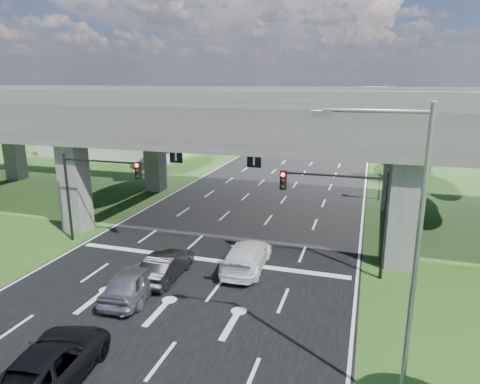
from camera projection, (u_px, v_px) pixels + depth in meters
The scene contains 19 objects.
ground at pixel (183, 286), 22.61m from camera, with size 160.00×160.00×0.00m, color #284917.
road at pixel (239, 226), 31.86m from camera, with size 18.00×120.00×0.03m, color black.
overpass at pixel (246, 117), 31.71m from camera, with size 80.00×15.00×10.00m.
warehouse at pixel (118, 141), 61.83m from camera, with size 20.00×10.00×4.00m, color #9E9E99.
signal_right at pixel (344, 202), 22.99m from camera, with size 5.76×0.54×6.00m.
signal_left at pixel (94, 183), 27.41m from camera, with size 5.76×0.54×6.00m.
streetlight_near at pixel (404, 243), 12.73m from camera, with size 3.38×0.25×10.00m.
streetlight_far at pixel (384, 131), 40.48m from camera, with size 3.38×0.25×10.00m.
streetlight_beyond at pixel (381, 118), 55.28m from camera, with size 3.38×0.25×10.00m.
tree_left_near at pixel (164, 131), 49.39m from camera, with size 4.50×4.50×7.80m.
tree_left_mid at pixel (171, 129), 57.80m from camera, with size 3.91×3.90×6.76m.
tree_left_far at pixel (219, 117), 63.83m from camera, with size 4.80×4.80×8.32m.
tree_right_near at pixel (412, 141), 43.69m from camera, with size 4.20×4.20×7.28m.
tree_right_mid at pixel (434, 136), 50.33m from camera, with size 3.91×3.90×6.76m.
tree_right_far at pixel (395, 123), 58.70m from camera, with size 4.50×4.50×7.80m.
car_silver at pixel (134, 281), 21.28m from camera, with size 1.91×4.75×1.62m, color #A4A7AC.
car_dark at pixel (166, 266), 23.25m from camera, with size 1.56×4.48×1.48m, color black.
car_white at pixel (246, 256), 24.44m from camera, with size 2.18×5.36×1.56m, color silver.
car_trailing at pixel (50, 365), 15.09m from camera, with size 2.55×5.53×1.54m, color black.
Camera 1 is at (8.91, -18.83, 10.55)m, focal length 32.00 mm.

